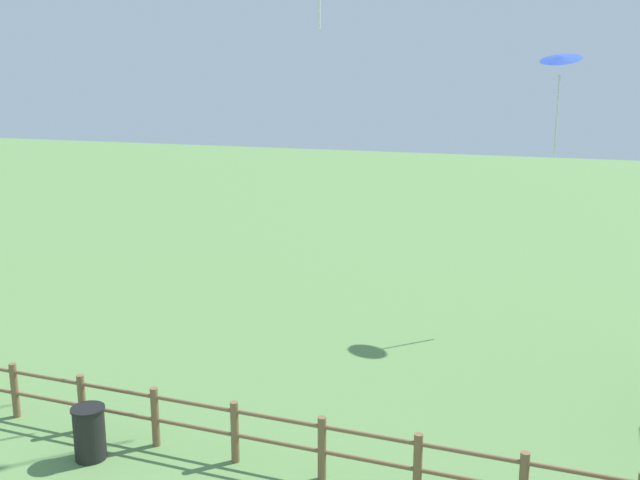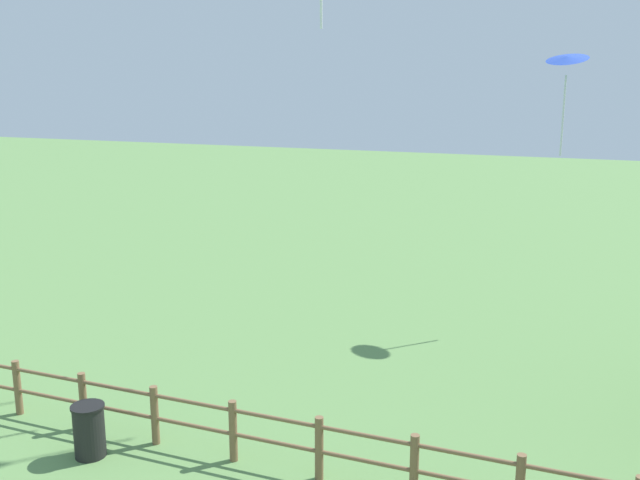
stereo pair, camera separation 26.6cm
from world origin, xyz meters
TOP-DOWN VIEW (x-y plane):
  - wooden_fence at (0.00, 7.14)m, footprint 20.52×0.14m
  - trash_bin at (-3.15, 6.36)m, footprint 0.57×0.57m
  - kite_blue_delta at (3.62, 16.64)m, footprint 1.25×1.23m

SIDE VIEW (x-z plane):
  - trash_bin at x=-3.15m, z-range 0.00..0.94m
  - wooden_fence at x=0.00m, z-range 0.07..1.16m
  - kite_blue_delta at x=3.62m, z-range 5.49..8.10m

